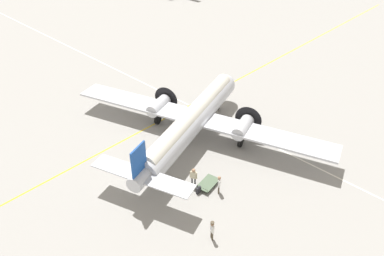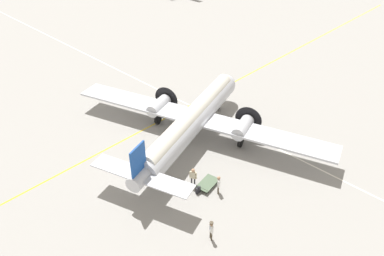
{
  "view_description": "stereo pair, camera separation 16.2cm",
  "coord_description": "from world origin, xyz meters",
  "px_view_note": "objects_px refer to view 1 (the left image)",
  "views": [
    {
      "loc": [
        -21.49,
        -20.46,
        21.56
      ],
      "look_at": [
        0.0,
        0.0,
        1.51
      ],
      "focal_mm": 35.0,
      "sensor_mm": 36.0,
      "label": 1
    },
    {
      "loc": [
        -21.37,
        -20.58,
        21.56
      ],
      "look_at": [
        0.0,
        0.0,
        1.51
      ],
      "focal_mm": 35.0,
      "sensor_mm": 36.0,
      "label": 2
    }
  ],
  "objects_px": {
    "ramp_agent": "(219,183)",
    "baggage_cart": "(208,183)",
    "airliner_main": "(194,119)",
    "crew_foreground": "(212,228)",
    "suitcase_near_door": "(199,190)",
    "passenger_boarding": "(194,176)"
  },
  "relations": [
    {
      "from": "airliner_main",
      "to": "passenger_boarding",
      "type": "bearing_deg",
      "value": -154.39
    },
    {
      "from": "crew_foreground",
      "to": "baggage_cart",
      "type": "bearing_deg",
      "value": -15.2
    },
    {
      "from": "crew_foreground",
      "to": "passenger_boarding",
      "type": "relative_size",
      "value": 0.91
    },
    {
      "from": "baggage_cart",
      "to": "airliner_main",
      "type": "bearing_deg",
      "value": 43.73
    },
    {
      "from": "crew_foreground",
      "to": "passenger_boarding",
      "type": "height_order",
      "value": "passenger_boarding"
    },
    {
      "from": "crew_foreground",
      "to": "suitcase_near_door",
      "type": "height_order",
      "value": "crew_foreground"
    },
    {
      "from": "airliner_main",
      "to": "crew_foreground",
      "type": "height_order",
      "value": "airliner_main"
    },
    {
      "from": "suitcase_near_door",
      "to": "baggage_cart",
      "type": "height_order",
      "value": "suitcase_near_door"
    },
    {
      "from": "ramp_agent",
      "to": "suitcase_near_door",
      "type": "height_order",
      "value": "ramp_agent"
    },
    {
      "from": "ramp_agent",
      "to": "airliner_main",
      "type": "bearing_deg",
      "value": 17.48
    },
    {
      "from": "crew_foreground",
      "to": "suitcase_near_door",
      "type": "bearing_deg",
      "value": -5.41
    },
    {
      "from": "crew_foreground",
      "to": "ramp_agent",
      "type": "relative_size",
      "value": 0.98
    },
    {
      "from": "baggage_cart",
      "to": "ramp_agent",
      "type": "bearing_deg",
      "value": -99.28
    },
    {
      "from": "passenger_boarding",
      "to": "suitcase_near_door",
      "type": "relative_size",
      "value": 2.89
    },
    {
      "from": "ramp_agent",
      "to": "baggage_cart",
      "type": "relative_size",
      "value": 0.79
    },
    {
      "from": "passenger_boarding",
      "to": "suitcase_near_door",
      "type": "height_order",
      "value": "passenger_boarding"
    },
    {
      "from": "airliner_main",
      "to": "suitcase_near_door",
      "type": "distance_m",
      "value": 7.86
    },
    {
      "from": "crew_foreground",
      "to": "passenger_boarding",
      "type": "xyz_separation_m",
      "value": [
        3.08,
        4.71,
        0.08
      ]
    },
    {
      "from": "crew_foreground",
      "to": "ramp_agent",
      "type": "xyz_separation_m",
      "value": [
        3.93,
        2.69,
        -0.0
      ]
    },
    {
      "from": "airliner_main",
      "to": "baggage_cart",
      "type": "relative_size",
      "value": 11.98
    },
    {
      "from": "airliner_main",
      "to": "passenger_boarding",
      "type": "xyz_separation_m",
      "value": [
        -4.92,
        -4.64,
        -1.24
      ]
    },
    {
      "from": "baggage_cart",
      "to": "passenger_boarding",
      "type": "bearing_deg",
      "value": 124.98
    }
  ]
}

